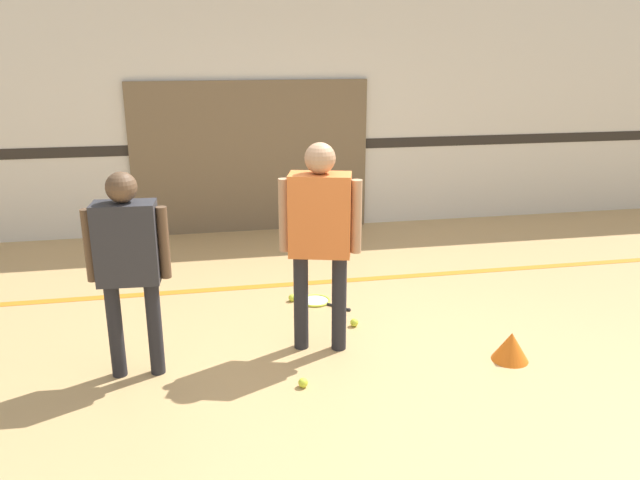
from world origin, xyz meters
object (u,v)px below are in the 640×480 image
(person_student_left, at_px, (128,254))
(racket_spare_on_floor, at_px, (317,301))
(tennis_ball_by_spare_racket, at_px, (292,298))
(training_cone, at_px, (511,346))
(tennis_ball_near_instructor, at_px, (303,383))
(tennis_ball_stray_right, at_px, (300,312))
(person_instructor, at_px, (320,226))
(tennis_ball_stray_left, at_px, (354,323))

(person_student_left, xyz_separation_m, racket_spare_on_floor, (1.45, 1.00, -0.88))
(tennis_ball_by_spare_racket, height_order, training_cone, training_cone)
(tennis_ball_near_instructor, relative_size, training_cone, 0.25)
(person_student_left, height_order, tennis_ball_by_spare_racket, person_student_left)
(training_cone, bearing_deg, tennis_ball_near_instructor, -176.67)
(tennis_ball_stray_right, bearing_deg, tennis_ball_near_instructor, -98.21)
(person_instructor, height_order, tennis_ball_near_instructor, person_instructor)
(tennis_ball_stray_left, bearing_deg, person_student_left, -164.48)
(tennis_ball_near_instructor, bearing_deg, training_cone, 3.33)
(person_student_left, height_order, racket_spare_on_floor, person_student_left)
(racket_spare_on_floor, bearing_deg, tennis_ball_stray_right, -82.21)
(tennis_ball_stray_left, relative_size, tennis_ball_stray_right, 1.00)
(racket_spare_on_floor, xyz_separation_m, tennis_ball_stray_right, (-0.19, -0.25, 0.02))
(person_instructor, xyz_separation_m, tennis_ball_near_instructor, (-0.22, -0.54, -0.93))
(racket_spare_on_floor, relative_size, tennis_ball_stray_right, 6.97)
(person_student_left, distance_m, tennis_ball_by_spare_racket, 1.84)
(tennis_ball_near_instructor, relative_size, tennis_ball_by_spare_racket, 1.00)
(person_instructor, distance_m, racket_spare_on_floor, 1.29)
(person_student_left, bearing_deg, racket_spare_on_floor, 37.89)
(person_instructor, height_order, training_cone, person_instructor)
(training_cone, bearing_deg, tennis_ball_by_spare_racket, 135.67)
(tennis_ball_by_spare_racket, bearing_deg, person_instructor, -85.15)
(tennis_ball_near_instructor, distance_m, tennis_ball_by_spare_racket, 1.47)
(person_instructor, relative_size, racket_spare_on_floor, 3.39)
(person_instructor, relative_size, person_student_left, 1.09)
(tennis_ball_near_instructor, height_order, tennis_ball_stray_right, same)
(racket_spare_on_floor, relative_size, training_cone, 1.72)
(tennis_ball_stray_right, height_order, training_cone, training_cone)
(racket_spare_on_floor, xyz_separation_m, tennis_ball_by_spare_racket, (-0.22, 0.07, 0.02))
(person_instructor, height_order, tennis_ball_by_spare_racket, person_instructor)
(person_instructor, bearing_deg, training_cone, -3.49)
(tennis_ball_near_instructor, xyz_separation_m, tennis_ball_stray_right, (0.16, 1.14, 0.00))
(tennis_ball_stray_right, relative_size, training_cone, 0.25)
(tennis_ball_by_spare_racket, bearing_deg, person_student_left, -139.19)
(person_student_left, relative_size, tennis_ball_near_instructor, 21.70)
(tennis_ball_stray_left, relative_size, training_cone, 0.25)
(person_instructor, height_order, tennis_ball_stray_left, person_instructor)
(tennis_ball_near_instructor, bearing_deg, person_instructor, 67.92)
(person_student_left, relative_size, tennis_ball_stray_right, 21.70)
(tennis_ball_stray_left, bearing_deg, tennis_ball_by_spare_racket, 124.83)
(person_student_left, height_order, tennis_ball_stray_right, person_student_left)
(racket_spare_on_floor, distance_m, tennis_ball_stray_right, 0.32)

